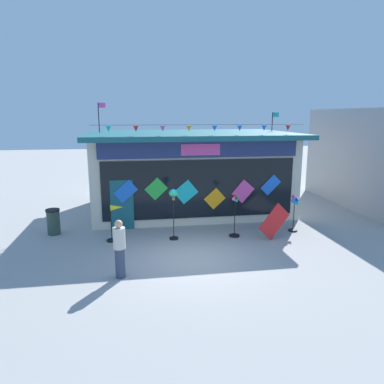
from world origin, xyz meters
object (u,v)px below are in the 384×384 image
at_px(kite_shop_building, 189,170).
at_px(wind_spinner_left, 173,202).
at_px(person_near_camera, 120,249).
at_px(display_kite_on_ground, 274,221).
at_px(wind_spinner_far_left, 115,217).
at_px(wind_spinner_center_right, 295,208).
at_px(trash_bin, 53,222).
at_px(wind_spinner_center_left, 235,217).

relative_size(kite_shop_building, wind_spinner_left, 4.84).
xyz_separation_m(wind_spinner_left, person_near_camera, (-1.85, -2.94, -0.56)).
bearing_deg(display_kite_on_ground, wind_spinner_far_left, 173.29).
distance_m(wind_spinner_far_left, wind_spinner_center_right, 6.85).
xyz_separation_m(kite_shop_building, person_near_camera, (-3.11, -7.31, -1.02)).
bearing_deg(wind_spinner_far_left, kite_shop_building, 51.47).
xyz_separation_m(wind_spinner_left, wind_spinner_center_right, (4.76, 0.14, -0.46)).
bearing_deg(wind_spinner_center_right, display_kite_on_ground, -148.23).
height_order(wind_spinner_left, trash_bin, wind_spinner_left).
bearing_deg(trash_bin, kite_shop_building, 28.04).
relative_size(trash_bin, display_kite_on_ground, 0.81).
relative_size(person_near_camera, display_kite_on_ground, 1.37).
bearing_deg(kite_shop_building, trash_bin, -151.96).
distance_m(wind_spinner_center_right, person_near_camera, 7.29).
bearing_deg(kite_shop_building, wind_spinner_left, -106.16).
bearing_deg(wind_spinner_center_left, wind_spinner_left, 177.68).
distance_m(person_near_camera, trash_bin, 5.01).
bearing_deg(wind_spinner_center_right, wind_spinner_center_left, -174.55).
distance_m(wind_spinner_center_left, wind_spinner_center_right, 2.49).
height_order(wind_spinner_far_left, wind_spinner_center_right, wind_spinner_center_right).
bearing_deg(trash_bin, person_near_camera, -58.19).
xyz_separation_m(wind_spinner_far_left, wind_spinner_center_right, (6.85, -0.01, 0.06)).
height_order(wind_spinner_left, wind_spinner_center_right, wind_spinner_left).
bearing_deg(wind_spinner_left, trash_bin, 163.65).
bearing_deg(person_near_camera, wind_spinner_left, -141.02).
distance_m(person_near_camera, display_kite_on_ground, 6.02).
bearing_deg(kite_shop_building, person_near_camera, -113.07).
relative_size(person_near_camera, trash_bin, 1.70).
bearing_deg(wind_spinner_far_left, wind_spinner_center_left, -3.17).
xyz_separation_m(wind_spinner_far_left, trash_bin, (-2.38, 1.16, -0.40)).
distance_m(wind_spinner_left, display_kite_on_ground, 3.79).
bearing_deg(wind_spinner_center_left, display_kite_on_ground, -17.47).
xyz_separation_m(wind_spinner_far_left, wind_spinner_center_left, (4.39, -0.24, -0.14)).
xyz_separation_m(wind_spinner_center_left, person_near_camera, (-4.14, -2.84, 0.10)).
relative_size(wind_spinner_left, person_near_camera, 1.12).
height_order(kite_shop_building, person_near_camera, kite_shop_building).
distance_m(kite_shop_building, wind_spinner_far_left, 5.49).
bearing_deg(person_near_camera, kite_shop_building, -131.91).
distance_m(wind_spinner_far_left, person_near_camera, 3.10).
relative_size(wind_spinner_center_left, person_near_camera, 0.98).
bearing_deg(display_kite_on_ground, person_near_camera, -156.44).
height_order(wind_spinner_center_left, display_kite_on_ground, wind_spinner_center_left).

